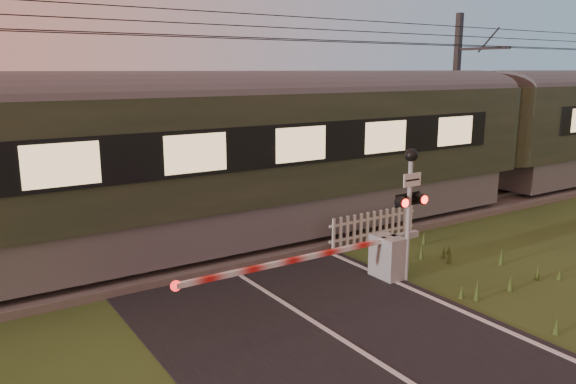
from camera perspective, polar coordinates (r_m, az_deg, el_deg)
ground at (r=9.91m, az=8.03°, el=-16.22°), size 160.00×160.00×0.00m
road at (r=9.77m, az=9.05°, el=-16.65°), size 6.00×140.00×0.03m
track_bed at (r=14.97m, az=-8.60°, el=-5.91°), size 140.00×3.40×0.39m
overhead_wires at (r=14.27m, az=-9.36°, el=16.23°), size 120.00×0.62×0.62m
train at (r=21.44m, az=19.31°, el=5.60°), size 46.66×3.22×4.36m
boom_gate at (r=12.98m, az=9.16°, el=-6.51°), size 6.15×0.77×1.02m
crossing_signal at (r=12.68m, az=12.27°, el=0.11°), size 0.77×0.34×3.04m
picket_fence at (r=15.56m, az=8.71°, el=-3.61°), size 3.01×0.08×0.95m
catenary_mast at (r=23.54m, az=16.73°, el=9.03°), size 0.22×2.46×6.86m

